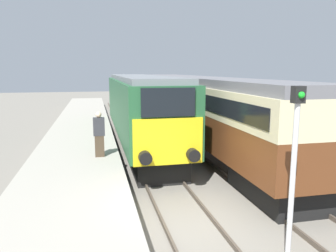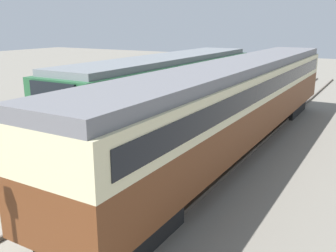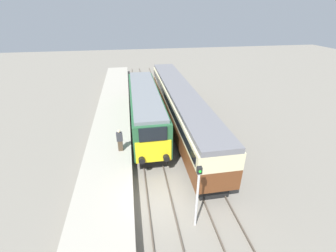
{
  "view_description": "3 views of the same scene",
  "coord_description": "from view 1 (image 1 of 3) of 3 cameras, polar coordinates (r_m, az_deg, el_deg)",
  "views": [
    {
      "loc": [
        -2.46,
        -7.98,
        4.28
      ],
      "look_at": [
        0.0,
        2.92,
        2.37
      ],
      "focal_mm": 35.0,
      "sensor_mm": 36.0,
      "label": 1
    },
    {
      "loc": [
        8.72,
        -5.03,
        5.4
      ],
      "look_at": [
        1.7,
        6.92,
        1.6
      ],
      "focal_mm": 40.0,
      "sensor_mm": 36.0,
      "label": 2
    },
    {
      "loc": [
        -1.2,
        -9.98,
        10.55
      ],
      "look_at": [
        1.7,
        6.92,
        1.6
      ],
      "focal_mm": 24.0,
      "sensor_mm": 36.0,
      "label": 3
    }
  ],
  "objects": [
    {
      "name": "ground_plane",
      "position": [
        9.39,
        4.13,
        -17.47
      ],
      "size": [
        120.0,
        120.0,
        0.0
      ],
      "primitive_type": "plane",
      "color": "slate"
    },
    {
      "name": "platform_left",
      "position": [
        16.45,
        -15.33,
        -4.09
      ],
      "size": [
        3.5,
        50.0,
        0.92
      ],
      "color": "#9E998C",
      "rests_on": "ground_plane"
    },
    {
      "name": "rails_near_track",
      "position": [
        13.87,
        -1.91,
        -7.99
      ],
      "size": [
        1.51,
        60.0,
        0.14
      ],
      "color": "#4C4238",
      "rests_on": "ground_plane"
    },
    {
      "name": "rails_far_track",
      "position": [
        14.85,
        11.18,
        -6.96
      ],
      "size": [
        1.5,
        60.0,
        0.14
      ],
      "color": "#4C4238",
      "rests_on": "ground_plane"
    },
    {
      "name": "locomotive",
      "position": [
        18.06,
        -4.82,
        3.11
      ],
      "size": [
        2.7,
        14.26,
        3.98
      ],
      "color": "black",
      "rests_on": "ground_plane"
    },
    {
      "name": "passenger_carriage",
      "position": [
        18.95,
        5.36,
        3.94
      ],
      "size": [
        2.75,
        21.26,
        3.91
      ],
      "color": "black",
      "rests_on": "ground_plane"
    },
    {
      "name": "person_on_platform",
      "position": [
        13.08,
        -11.9,
        -1.42
      ],
      "size": [
        0.44,
        0.26,
        1.78
      ],
      "color": "#473828",
      "rests_on": "platform_left"
    },
    {
      "name": "signal_post",
      "position": [
        7.61,
        21.08,
        -5.67
      ],
      "size": [
        0.24,
        0.28,
        3.96
      ],
      "color": "silver",
      "rests_on": "ground_plane"
    }
  ]
}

